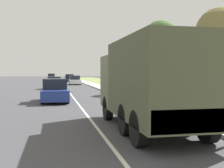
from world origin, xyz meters
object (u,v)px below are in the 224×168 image
car_third_ahead (75,81)px  pickup_truck (219,96)px  military_truck (150,81)px  car_fourth_ahead (69,78)px  car_nearest_ahead (55,91)px  car_farthest_ahead (51,77)px  car_second_ahead (54,83)px

car_third_ahead → pickup_truck: size_ratio=0.74×
military_truck → car_fourth_ahead: military_truck is taller
car_nearest_ahead → pickup_truck: bearing=-39.8°
car_nearest_ahead → car_third_ahead: bearing=82.7°
car_farthest_ahead → pickup_truck: bearing=-81.5°
car_fourth_ahead → car_farthest_ahead: size_ratio=1.02×
car_third_ahead → car_fourth_ahead: size_ratio=0.83×
car_nearest_ahead → car_third_ahead: (3.31, 25.81, -0.05)m
military_truck → pickup_truck: (5.03, 3.55, -0.90)m
military_truck → car_third_ahead: 36.29m
car_nearest_ahead → car_farthest_ahead: bearing=90.6°
car_nearest_ahead → car_fourth_ahead: 40.32m
car_nearest_ahead → car_fourth_ahead: (3.23, 40.19, -0.01)m
car_third_ahead → car_farthest_ahead: size_ratio=0.85×
military_truck → car_second_ahead: bearing=97.4°
military_truck → car_farthest_ahead: bearing=93.5°
car_fourth_ahead → military_truck: bearing=-89.9°
car_second_ahead → car_farthest_ahead: size_ratio=0.95×
car_nearest_ahead → pickup_truck: pickup_truck is taller
military_truck → car_farthest_ahead: military_truck is taller
car_second_ahead → car_farthest_ahead: (-0.56, 37.24, 0.05)m
car_second_ahead → car_farthest_ahead: car_farthest_ahead is taller
car_farthest_ahead → pickup_truck: 59.87m
car_second_ahead → car_fourth_ahead: car_fourth_ahead is taller
car_third_ahead → pickup_truck: 33.10m
car_farthest_ahead → pickup_truck: pickup_truck is taller
car_second_ahead → car_farthest_ahead: bearing=90.9°
car_third_ahead → car_farthest_ahead: (-3.88, 26.48, 0.06)m
car_third_ahead → car_nearest_ahead: bearing=-97.3°
military_truck → pickup_truck: 6.22m
car_third_ahead → car_fourth_ahead: (-0.08, 14.38, 0.04)m
car_fourth_ahead → car_farthest_ahead: car_farthest_ahead is taller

